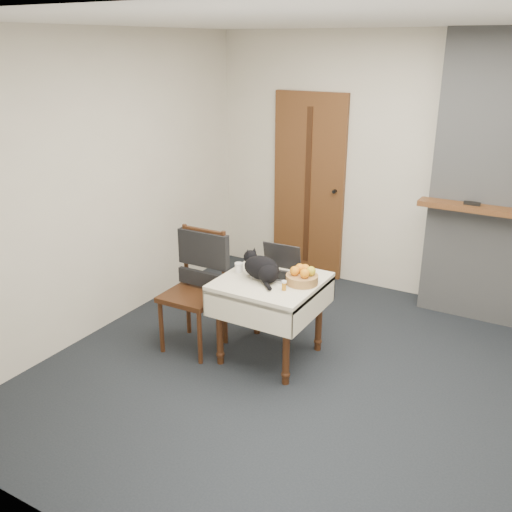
{
  "coord_description": "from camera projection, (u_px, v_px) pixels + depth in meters",
  "views": [
    {
      "loc": [
        1.34,
        -3.55,
        2.47
      ],
      "look_at": [
        -0.77,
        0.08,
        0.89
      ],
      "focal_mm": 40.0,
      "sensor_mm": 36.0,
      "label": 1
    }
  ],
  "objects": [
    {
      "name": "ground",
      "position": [
        337.0,
        386.0,
        4.37
      ],
      "size": [
        4.5,
        4.5,
        0.0
      ],
      "primitive_type": "plane",
      "color": "black",
      "rests_on": "ground"
    },
    {
      "name": "room_shell",
      "position": [
        374.0,
        146.0,
        4.13
      ],
      "size": [
        4.52,
        4.01,
        2.61
      ],
      "color": "beige",
      "rests_on": "ground"
    },
    {
      "name": "door",
      "position": [
        309.0,
        187.0,
        6.18
      ],
      "size": [
        0.82,
        0.1,
        2.0
      ],
      "color": "brown",
      "rests_on": "ground"
    },
    {
      "name": "side_table",
      "position": [
        271.0,
        292.0,
        4.58
      ],
      "size": [
        0.78,
        0.78,
        0.7
      ],
      "color": "#361B0E",
      "rests_on": "ground"
    },
    {
      "name": "laptop",
      "position": [
        278.0,
        268.0,
        4.62
      ],
      "size": [
        0.34,
        0.3,
        0.24
      ],
      "rotation": [
        0.0,
        0.0,
        0.06
      ],
      "color": "#B7B7BC",
      "rests_on": "side_table"
    },
    {
      "name": "cat",
      "position": [
        262.0,
        268.0,
        4.51
      ],
      "size": [
        0.4,
        0.33,
        0.22
      ],
      "rotation": [
        0.0,
        0.0,
        -0.42
      ],
      "color": "black",
      "rests_on": "side_table"
    },
    {
      "name": "cream_jar",
      "position": [
        239.0,
        267.0,
        4.67
      ],
      "size": [
        0.07,
        0.07,
        0.08
      ],
      "primitive_type": "cylinder",
      "color": "white",
      "rests_on": "side_table"
    },
    {
      "name": "pill_bottle",
      "position": [
        284.0,
        285.0,
        4.33
      ],
      "size": [
        0.04,
        0.04,
        0.08
      ],
      "color": "#B26D16",
      "rests_on": "side_table"
    },
    {
      "name": "fruit_basket",
      "position": [
        302.0,
        276.0,
        4.44
      ],
      "size": [
        0.25,
        0.25,
        0.14
      ],
      "color": "#AC7545",
      "rests_on": "side_table"
    },
    {
      "name": "desk_clutter",
      "position": [
        301.0,
        281.0,
        4.49
      ],
      "size": [
        0.13,
        0.08,
        0.01
      ],
      "primitive_type": "cube",
      "rotation": [
        0.0,
        0.0,
        0.51
      ],
      "color": "black",
      "rests_on": "side_table"
    },
    {
      "name": "chair",
      "position": [
        199.0,
        273.0,
        4.79
      ],
      "size": [
        0.48,
        0.46,
        1.03
      ],
      "rotation": [
        0.0,
        0.0,
        0.02
      ],
      "color": "#361B0E",
      "rests_on": "ground"
    }
  ]
}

